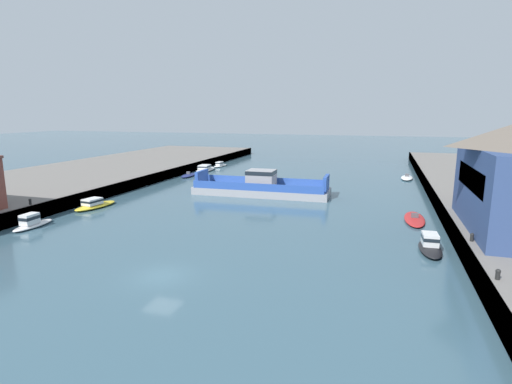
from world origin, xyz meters
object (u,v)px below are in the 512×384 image
at_px(moored_boat_near_right, 220,165).
at_px(moored_boat_far_right, 407,178).
at_px(chain_ferry, 261,187).
at_px(moored_boat_far_left, 94,204).
at_px(moored_boat_mid_left, 205,169).
at_px(moored_boat_upstream_a, 430,245).
at_px(moored_boat_mid_right, 32,222).
at_px(moored_boat_upstream_b, 188,175).
at_px(moored_boat_near_left, 415,219).

height_order(moored_boat_near_right, moored_boat_far_right, moored_boat_near_right).
distance_m(chain_ferry, moored_boat_far_left, 23.60).
distance_m(moored_boat_mid_left, moored_boat_far_left, 35.38).
bearing_deg(chain_ferry, moored_boat_mid_left, 132.35).
relative_size(chain_ferry, moored_boat_upstream_a, 3.83).
relative_size(chain_ferry, moored_boat_mid_right, 3.90).
bearing_deg(moored_boat_near_right, moored_boat_far_right, -8.14).
relative_size(chain_ferry, moored_boat_far_left, 3.07).
bearing_deg(moored_boat_far_left, moored_boat_upstream_b, 90.56).
distance_m(moored_boat_mid_left, moored_boat_far_right, 40.55).
height_order(moored_boat_near_right, moored_boat_upstream_b, moored_boat_near_right).
bearing_deg(moored_boat_mid_left, moored_boat_far_left, -89.40).
height_order(chain_ferry, moored_boat_far_left, chain_ferry).
relative_size(moored_boat_near_left, moored_boat_far_right, 1.20).
distance_m(moored_boat_far_left, moored_boat_far_right, 54.52).
height_order(chain_ferry, moored_boat_far_right, chain_ferry).
bearing_deg(moored_boat_mid_left, moored_boat_upstream_a, -44.84).
bearing_deg(moored_boat_near_right, moored_boat_upstream_b, -91.21).
distance_m(moored_boat_near_left, moored_boat_near_right, 53.96).
relative_size(moored_boat_mid_right, moored_boat_far_left, 0.79).
xyz_separation_m(moored_boat_mid_left, moored_boat_upstream_a, (40.47, -40.24, 0.09)).
bearing_deg(moored_boat_mid_left, moored_boat_near_right, 86.66).
bearing_deg(moored_boat_mid_left, chain_ferry, -47.65).
height_order(moored_boat_far_left, moored_boat_upstream_b, moored_boat_far_left).
distance_m(moored_boat_near_left, moored_boat_upstream_b, 45.23).
height_order(moored_boat_near_right, moored_boat_mid_right, moored_boat_mid_right).
distance_m(chain_ferry, moored_boat_near_right, 33.18).
relative_size(chain_ferry, moored_boat_near_left, 2.81).
bearing_deg(moored_boat_upstream_a, moored_boat_near_right, 130.15).
distance_m(chain_ferry, moored_boat_mid_left, 27.71).
relative_size(moored_boat_far_left, moored_boat_upstream_b, 1.21).
bearing_deg(moored_boat_mid_left, moored_boat_upstream_b, -89.29).
relative_size(moored_boat_mid_left, moored_boat_upstream_b, 1.53).
bearing_deg(moored_boat_mid_right, moored_boat_upstream_b, 90.00).
relative_size(moored_boat_near_left, moored_boat_upstream_a, 1.36).
distance_m(moored_boat_near_right, moored_boat_far_right, 40.51).
bearing_deg(moored_boat_mid_left, moored_boat_mid_right, -89.87).
relative_size(moored_boat_near_right, moored_boat_far_left, 0.76).
relative_size(moored_boat_mid_left, moored_boat_far_right, 1.39).
distance_m(moored_boat_mid_right, moored_boat_upstream_b, 37.06).
bearing_deg(moored_boat_near_right, moored_boat_far_left, -90.07).
xyz_separation_m(moored_boat_far_left, moored_boat_upstream_a, (40.10, -4.87, 0.10)).
distance_m(chain_ferry, moored_boat_upstream_b, 22.36).
bearing_deg(moored_boat_near_right, moored_boat_mid_left, -93.34).
height_order(moored_boat_far_right, moored_boat_upstream_b, moored_boat_far_right).
relative_size(moored_boat_near_left, moored_boat_far_left, 1.09).
bearing_deg(moored_boat_mid_right, moored_boat_near_left, 21.32).
bearing_deg(moored_boat_mid_left, moored_boat_near_left, -36.55).
height_order(chain_ferry, moored_boat_mid_left, chain_ferry).
height_order(moored_boat_mid_left, moored_boat_far_right, moored_boat_mid_left).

